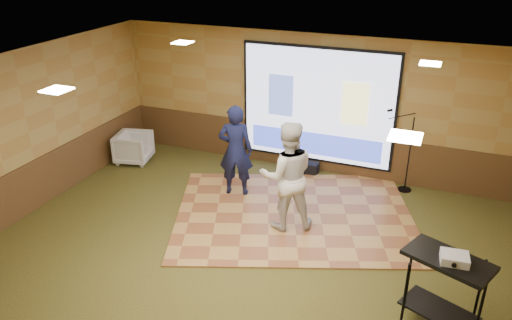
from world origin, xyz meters
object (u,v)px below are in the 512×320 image
at_px(projector, 455,258).
at_px(duffel_bag, 309,168).
at_px(dance_floor, 294,214).
at_px(mic_stand, 404,168).
at_px(player_left, 236,150).
at_px(player_right, 287,176).
at_px(banquet_chair, 134,148).
at_px(projector_screen, 317,107).
at_px(av_table, 445,278).

height_order(projector, duffel_bag, projector).
distance_m(dance_floor, projector, 3.66).
xyz_separation_m(dance_floor, mic_stand, (1.75, 1.80, 0.48)).
distance_m(dance_floor, duffel_bag, 1.85).
xyz_separation_m(dance_floor, player_left, (-1.34, 0.36, 0.94)).
height_order(dance_floor, player_right, player_right).
bearing_deg(banquet_chair, projector_screen, -87.89).
relative_size(projector_screen, projector, 9.94).
xyz_separation_m(mic_stand, duffel_bag, (-2.00, 0.03, -0.37)).
height_order(player_right, banquet_chair, player_right).
relative_size(player_left, duffel_bag, 4.59).
bearing_deg(player_right, projector_screen, -112.64).
relative_size(projector, mic_stand, 0.20).
distance_m(projector, mic_stand, 4.12).
bearing_deg(av_table, projector, -47.80).
xyz_separation_m(av_table, banquet_chair, (-6.83, 3.01, -0.46)).
bearing_deg(mic_stand, player_left, -167.25).
relative_size(player_right, banquet_chair, 2.60).
distance_m(player_right, mic_stand, 2.91).
distance_m(player_right, banquet_chair, 4.42).
distance_m(projector_screen, projector, 5.09).
relative_size(projector, banquet_chair, 0.44).
xyz_separation_m(dance_floor, av_table, (2.67, -2.08, 0.80)).
height_order(projector_screen, player_left, projector_screen).
bearing_deg(duffel_bag, player_right, -83.94).
distance_m(dance_floor, banquet_chair, 4.27).
bearing_deg(projector, dance_floor, 135.90).
bearing_deg(player_left, duffel_bag, -142.12).
distance_m(av_table, mic_stand, 4.00).
xyz_separation_m(banquet_chair, duffel_bag, (3.90, 0.90, -0.22)).
xyz_separation_m(player_right, projector, (2.74, -1.69, 0.15)).
bearing_deg(projector, banquet_chair, 150.00).
bearing_deg(dance_floor, mic_stand, 45.75).
height_order(projector_screen, dance_floor, projector_screen).
xyz_separation_m(player_left, duffel_bag, (1.09, 1.46, -0.83)).
height_order(dance_floor, av_table, av_table).
height_order(player_left, banquet_chair, player_left).
distance_m(banquet_chair, duffel_bag, 4.01).
relative_size(dance_floor, banquet_chair, 5.71).
height_order(mic_stand, banquet_chair, mic_stand).
xyz_separation_m(projector, mic_stand, (-0.98, 3.94, -0.68)).
distance_m(projector_screen, banquet_chair, 4.26).
bearing_deg(dance_floor, av_table, -37.92).
height_order(projector_screen, banquet_chair, projector_screen).
relative_size(mic_stand, duffel_bag, 4.24).
distance_m(player_left, player_right, 1.56).
height_order(player_right, mic_stand, player_right).
xyz_separation_m(projector_screen, banquet_chair, (-3.97, -1.08, -1.13)).
bearing_deg(dance_floor, player_right, -91.37).
bearing_deg(projector, av_table, 126.27).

